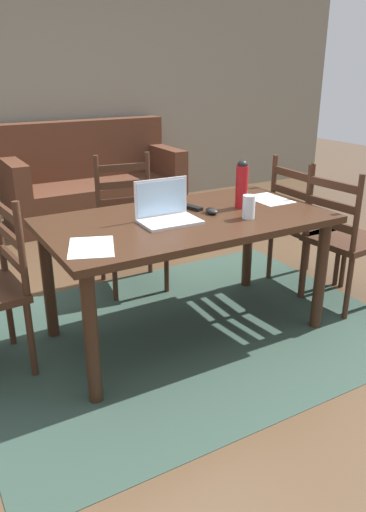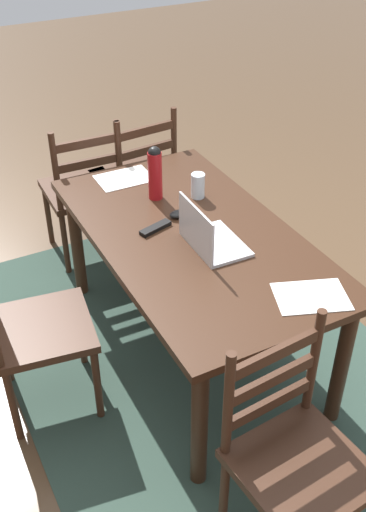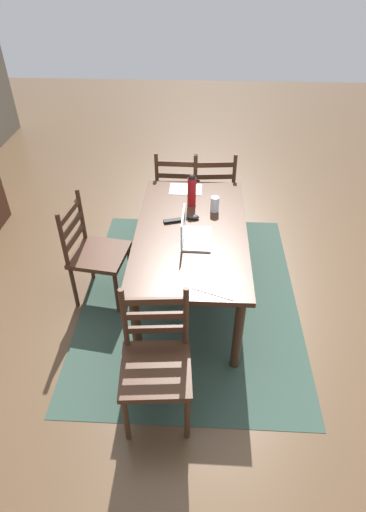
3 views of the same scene
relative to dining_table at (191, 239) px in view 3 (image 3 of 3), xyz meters
The scene contains 14 objects.
ground_plane 0.64m from the dining_table, ahead, with size 14.00×14.00×0.00m, color brown.
area_rug 0.64m from the dining_table, ahead, with size 2.50×1.88×0.01m, color #2D4238.
dining_table is the anchor object (origin of this frame).
chair_right_far 1.13m from the dining_table, ahead, with size 0.45×0.45×0.95m.
chair_right_near 1.13m from the dining_table, ahead, with size 0.48×0.48×0.95m.
chair_far_head 0.83m from the dining_table, 89.59° to the left, with size 0.50×0.50×0.95m.
chair_left_far 1.13m from the dining_table, behind, with size 0.47×0.47×0.95m.
laptop 0.20m from the dining_table, behind, with size 0.33×0.23×0.23m.
water_bottle 0.46m from the dining_table, ahead, with size 0.07×0.07×0.29m.
drinking_glass 0.38m from the dining_table, 32.34° to the right, with size 0.07×0.07×0.13m, color silver.
computer_mouse 0.19m from the dining_table, ahead, with size 0.06×0.10×0.03m, color black.
tv_remote 0.21m from the dining_table, 52.76° to the left, with size 0.04×0.17×0.02m, color black.
paper_stack_left 0.67m from the dining_table, ahead, with size 0.21×0.30×0.00m, color white.
paper_stack_right 0.68m from the dining_table, 162.71° to the right, with size 0.21×0.30×0.00m, color white.
Camera 3 is at (-2.71, -0.07, 2.59)m, focal length 28.93 mm.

